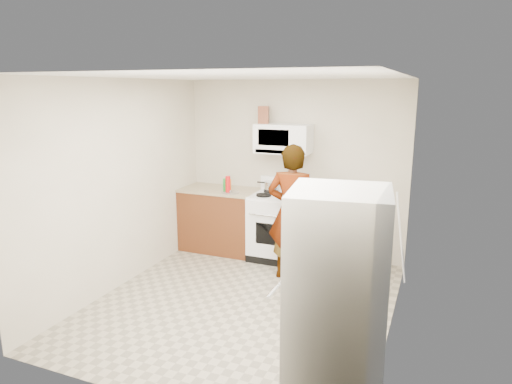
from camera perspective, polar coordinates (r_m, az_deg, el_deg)
The scene contains 20 objects.
floor at distance 5.34m, azimuth -1.55°, elevation -13.67°, with size 3.60×3.60×0.00m, color gray.
back_wall at distance 6.55m, azimuth 4.73°, elevation 2.87°, with size 3.20×0.02×2.50m, color beige.
right_wall at distance 4.52m, azimuth 17.13°, elevation -2.26°, with size 0.02×3.60×2.50m, color beige.
cabinet_left at distance 6.85m, azimuth -4.50°, elevation -3.57°, with size 1.12×0.62×0.90m, color #5C2E15.
counter_left at distance 6.73m, azimuth -4.57°, elevation 0.25°, with size 1.14×0.64×0.04m, color tan.
cabinet_right at distance 6.29m, azimuth 9.69°, elevation -5.22°, with size 0.80×0.62×0.90m, color #5C2E15.
counter_right at distance 6.16m, azimuth 9.85°, elevation -1.08°, with size 0.82×0.64×0.04m, color tan.
gas_range at distance 6.48m, azimuth 2.93°, elevation -4.19°, with size 0.76×0.65×1.13m.
microwave at distance 6.35m, azimuth 3.44°, elevation 6.67°, with size 0.76×0.38×0.40m, color white.
person at distance 5.72m, azimuth 4.51°, elevation -2.57°, with size 0.63×0.41×1.73m, color tan.
fridge at distance 3.49m, azimuth 10.00°, elevation -13.42°, with size 0.70×0.70×1.70m, color silver.
kettle at distance 6.23m, azimuth 10.52°, elevation 0.16°, with size 0.17×0.17×0.20m, color white.
jug at distance 6.42m, azimuth 0.95°, elevation 9.63°, with size 0.14×0.14×0.24m, color #622C17.
saucepan at distance 6.57m, azimuth 1.98°, elevation 0.80°, with size 0.21×0.21×0.11m, color #BBBCC0.
tray at distance 6.22m, azimuth 4.09°, elevation -0.44°, with size 0.25×0.16×0.05m, color white.
bottle_spray at distance 6.45m, azimuth -3.53°, elevation 0.96°, with size 0.07×0.07×0.24m, color red.
bottle_hot_sauce at distance 6.55m, azimuth -3.35°, elevation 0.86°, with size 0.06×0.06×0.18m, color orange.
bottle_green_cap at distance 6.52m, azimuth -3.89°, elevation 0.86°, with size 0.06×0.06×0.19m, color #178026.
pot_lid at distance 6.45m, azimuth -3.20°, elevation -0.07°, with size 0.25×0.25×0.01m, color silver.
broom at distance 5.81m, azimuth 17.67°, elevation -5.60°, with size 0.03×0.03×1.21m, color silver.
Camera 1 is at (1.94, -4.36, 2.39)m, focal length 32.00 mm.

